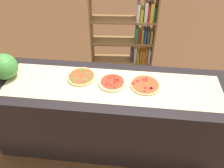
% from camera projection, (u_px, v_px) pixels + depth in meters
% --- Properties ---
extents(ground_plane, '(12.00, 12.00, 0.00)m').
position_uv_depth(ground_plane, '(112.00, 138.00, 2.75)').
color(ground_plane, '#4C2D19').
extents(counter, '(2.50, 0.73, 0.89)m').
position_uv_depth(counter, '(112.00, 115.00, 2.45)').
color(counter, black).
rests_on(counter, ground_plane).
extents(parchment_paper, '(2.13, 0.51, 0.00)m').
position_uv_depth(parchment_paper, '(112.00, 85.00, 2.15)').
color(parchment_paper, tan).
rests_on(parchment_paper, counter).
extents(pizza_spinach_0, '(0.29, 0.29, 0.03)m').
position_uv_depth(pizza_spinach_0, '(81.00, 77.00, 2.23)').
color(pizza_spinach_0, '#DBB26B').
rests_on(pizza_spinach_0, parchment_paper).
extents(pizza_pepperoni_1, '(0.28, 0.28, 0.03)m').
position_uv_depth(pizza_pepperoni_1, '(112.00, 82.00, 2.17)').
color(pizza_pepperoni_1, '#E5C17F').
rests_on(pizza_pepperoni_1, parchment_paper).
extents(pizza_pepperoni_2, '(0.30, 0.30, 0.02)m').
position_uv_depth(pizza_pepperoni_2, '(145.00, 85.00, 2.14)').
color(pizza_pepperoni_2, tan).
rests_on(pizza_pepperoni_2, parchment_paper).
extents(watermelon, '(0.26, 0.26, 0.26)m').
position_uv_depth(watermelon, '(4.00, 67.00, 2.16)').
color(watermelon, '#387A33').
rests_on(watermelon, counter).
extents(bookshelf, '(0.92, 0.33, 1.36)m').
position_uv_depth(bookshelf, '(132.00, 43.00, 3.22)').
color(bookshelf, brown).
rests_on(bookshelf, ground_plane).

